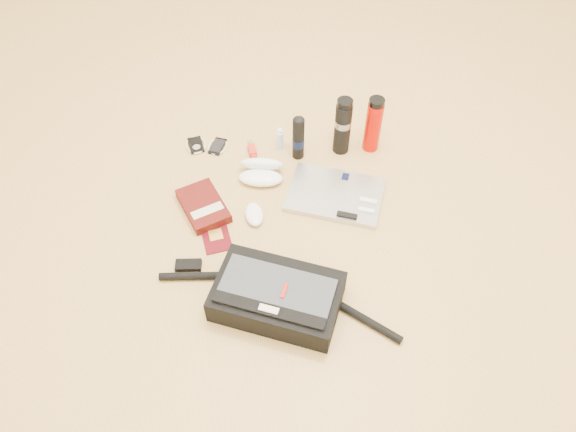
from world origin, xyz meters
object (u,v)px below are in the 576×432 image
(thermos_black, at_px, (343,126))
(thermos_red, at_px, (373,125))
(messenger_bag, at_px, (277,296))
(laptop, at_px, (336,195))
(book, at_px, (204,206))

(thermos_black, xyz_separation_m, thermos_red, (0.13, 0.01, -0.01))
(messenger_bag, bearing_deg, thermos_red, 79.86)
(messenger_bag, relative_size, thermos_black, 3.08)
(messenger_bag, bearing_deg, laptop, 81.74)
(thermos_black, height_order, thermos_red, thermos_black)
(laptop, xyz_separation_m, book, (-0.52, -0.03, 0.01))
(thermos_red, bearing_deg, messenger_bag, -120.54)
(book, bearing_deg, messenger_bag, -83.82)
(messenger_bag, xyz_separation_m, laptop, (0.26, 0.47, -0.04))
(laptop, distance_m, thermos_red, 0.35)
(messenger_bag, bearing_deg, thermos_black, 87.57)
(messenger_bag, distance_m, laptop, 0.54)
(messenger_bag, height_order, thermos_black, thermos_black)
(book, bearing_deg, laptop, -21.11)
(thermos_red, bearing_deg, laptop, -123.63)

